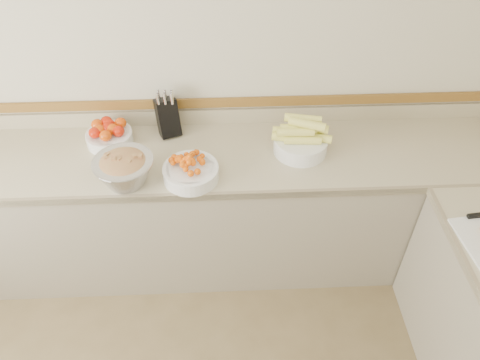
{
  "coord_description": "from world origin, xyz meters",
  "views": [
    {
      "loc": [
        0.27,
        -0.4,
        2.61
      ],
      "look_at": [
        0.35,
        1.35,
        1.0
      ],
      "focal_mm": 35.0,
      "sensor_mm": 36.0,
      "label": 1
    }
  ],
  "objects_px": {
    "cherry_tomato_bowl": "(191,170)",
    "rhubarb_bowl": "(124,169)",
    "knife_block": "(168,116)",
    "tomato_bowl": "(109,134)",
    "corn_bowl": "(301,140)"
  },
  "relations": [
    {
      "from": "cherry_tomato_bowl",
      "to": "rhubarb_bowl",
      "type": "relative_size",
      "value": 0.94
    },
    {
      "from": "knife_block",
      "to": "cherry_tomato_bowl",
      "type": "relative_size",
      "value": 0.98
    },
    {
      "from": "knife_block",
      "to": "rhubarb_bowl",
      "type": "distance_m",
      "value": 0.47
    },
    {
      "from": "tomato_bowl",
      "to": "cherry_tomato_bowl",
      "type": "xyz_separation_m",
      "value": [
        0.49,
        -0.34,
        -0.0
      ]
    },
    {
      "from": "knife_block",
      "to": "tomato_bowl",
      "type": "bearing_deg",
      "value": -167.04
    },
    {
      "from": "tomato_bowl",
      "to": "rhubarb_bowl",
      "type": "bearing_deg",
      "value": -67.87
    },
    {
      "from": "tomato_bowl",
      "to": "corn_bowl",
      "type": "bearing_deg",
      "value": -6.64
    },
    {
      "from": "cherry_tomato_bowl",
      "to": "tomato_bowl",
      "type": "bearing_deg",
      "value": 145.32
    },
    {
      "from": "tomato_bowl",
      "to": "corn_bowl",
      "type": "xyz_separation_m",
      "value": [
        1.11,
        -0.13,
        0.02
      ]
    },
    {
      "from": "knife_block",
      "to": "corn_bowl",
      "type": "bearing_deg",
      "value": -15.21
    },
    {
      "from": "tomato_bowl",
      "to": "cherry_tomato_bowl",
      "type": "relative_size",
      "value": 0.89
    },
    {
      "from": "knife_block",
      "to": "rhubarb_bowl",
      "type": "height_order",
      "value": "knife_block"
    },
    {
      "from": "tomato_bowl",
      "to": "corn_bowl",
      "type": "height_order",
      "value": "corn_bowl"
    },
    {
      "from": "tomato_bowl",
      "to": "cherry_tomato_bowl",
      "type": "bearing_deg",
      "value": -34.68
    },
    {
      "from": "tomato_bowl",
      "to": "corn_bowl",
      "type": "distance_m",
      "value": 1.12
    }
  ]
}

